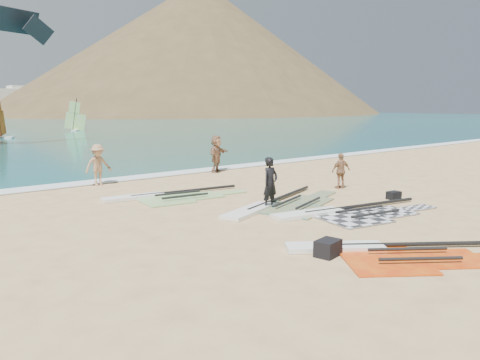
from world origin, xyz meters
TOP-DOWN VIEW (x-y plane):
  - ground at (0.00, 0.00)m, footprint 300.00×300.00m
  - surf_line at (0.00, 12.30)m, footprint 300.00×1.20m
  - headland_main at (85.00, 130.00)m, footprint 143.00×143.00m
  - headland_minor at (120.00, 140.00)m, footprint 70.00×70.00m
  - rig_grey at (0.89, 1.18)m, footprint 5.82×2.84m
  - rig_green at (-2.19, 7.23)m, footprint 5.55×2.56m
  - rig_orange at (0.02, 3.33)m, footprint 6.25×3.64m
  - rig_red at (-1.62, -1.96)m, footprint 4.82×4.48m
  - gear_bag_near at (-2.77, -1.12)m, footprint 0.68×0.55m
  - gear_bag_far at (4.27, 1.63)m, footprint 0.53×0.41m
  - person_wetsuit at (-0.41, 3.38)m, footprint 0.69×0.50m
  - beachgoer_mid at (-3.03, 11.50)m, footprint 1.17×0.67m
  - beachgoer_back at (4.53, 4.33)m, footprint 0.95×0.58m
  - beachgoer_right at (3.37, 11.50)m, footprint 1.83×1.34m
  - windsurfer_right at (11.31, 53.09)m, footprint 2.42×2.32m

SIDE VIEW (x-z plane):
  - ground at x=0.00m, z-range 0.00..0.00m
  - surf_line at x=0.00m, z-range -0.02..0.02m
  - headland_main at x=85.00m, z-range -22.50..22.50m
  - headland_minor at x=120.00m, z-range -14.00..14.00m
  - rig_green at x=-2.19m, z-range -0.05..0.15m
  - rig_red at x=-1.62m, z-range -0.05..0.15m
  - rig_grey at x=0.89m, z-range -0.05..0.15m
  - rig_orange at x=0.02m, z-range -0.05..0.15m
  - gear_bag_far at x=4.27m, z-range 0.00..0.30m
  - gear_bag_near at x=-2.77m, z-range 0.00..0.39m
  - beachgoer_back at x=4.53m, z-range 0.00..1.51m
  - person_wetsuit at x=-0.41m, z-range 0.00..1.76m
  - beachgoer_mid at x=-3.03m, z-range 0.00..1.81m
  - beachgoer_right at x=3.37m, z-range 0.00..1.92m
  - windsurfer_right at x=11.31m, z-range -0.88..3.39m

